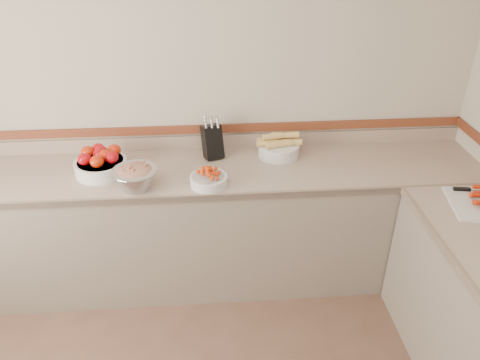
{
  "coord_description": "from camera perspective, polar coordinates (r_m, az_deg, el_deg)",
  "views": [
    {
      "loc": [
        0.17,
        -1.02,
        2.4
      ],
      "look_at": [
        0.35,
        1.35,
        1.0
      ],
      "focal_mm": 35.0,
      "sensor_mm": 36.0,
      "label": 1
    }
  ],
  "objects": [
    {
      "name": "counter_back",
      "position": [
        3.33,
        -6.47,
        -5.49
      ],
      "size": [
        4.0,
        0.65,
        1.08
      ],
      "color": "gray",
      "rests_on": "ground_plane"
    },
    {
      "name": "tomato_bowl",
      "position": [
        3.14,
        -16.62,
        2.07
      ],
      "size": [
        0.34,
        0.34,
        0.16
      ],
      "color": "silver",
      "rests_on": "counter_back"
    },
    {
      "name": "cherry_tomato_bowl",
      "position": [
        2.9,
        -3.83,
        0.17
      ],
      "size": [
        0.23,
        0.23,
        0.12
      ],
      "color": "silver",
      "rests_on": "counter_back"
    },
    {
      "name": "corn_bowl",
      "position": [
        3.24,
        4.73,
        4.05
      ],
      "size": [
        0.31,
        0.29,
        0.17
      ],
      "color": "silver",
      "rests_on": "counter_back"
    },
    {
      "name": "knife_block",
      "position": [
        3.19,
        -3.4,
        4.81
      ],
      "size": [
        0.17,
        0.18,
        0.3
      ],
      "color": "black",
      "rests_on": "counter_back"
    },
    {
      "name": "back_wall",
      "position": [
        3.22,
        -7.23,
        10.25
      ],
      "size": [
        4.0,
        0.0,
        4.0
      ],
      "primitive_type": "plane",
      "rotation": [
        1.57,
        0.0,
        0.0
      ],
      "color": "#B5A995",
      "rests_on": "ground_plane"
    },
    {
      "name": "rhubarb_bowl",
      "position": [
        2.9,
        -12.64,
        0.4
      ],
      "size": [
        0.28,
        0.28,
        0.16
      ],
      "color": "#B2B2BA",
      "rests_on": "counter_back"
    }
  ]
}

